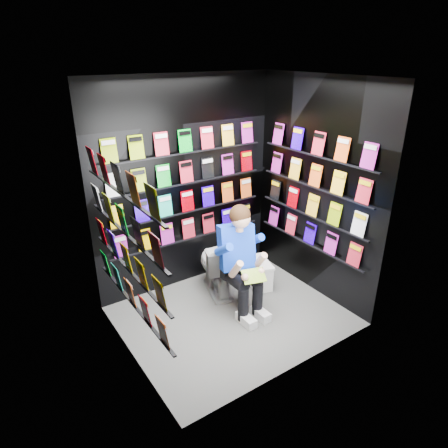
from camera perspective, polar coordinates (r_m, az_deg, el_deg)
floor at (r=4.74m, az=1.15°, el=-12.97°), size 2.40×2.40×0.00m
ceiling at (r=3.81m, az=1.49°, el=20.24°), size 2.40×2.40×0.00m
wall_back at (r=4.90m, az=-5.50°, el=5.39°), size 2.40×0.04×2.60m
wall_front at (r=3.41m, az=11.07°, el=-3.45°), size 2.40×0.04×2.60m
wall_left at (r=3.60m, az=-14.53°, el=-2.26°), size 0.04×2.00×2.60m
wall_right at (r=4.85m, az=13.00°, el=4.69°), size 0.04×2.00×2.60m
comics_back at (r=4.87m, az=-5.33°, el=5.35°), size 2.10×0.06×1.37m
comics_left at (r=3.60m, az=-14.09°, el=-2.08°), size 0.06×1.70×1.37m
comics_right at (r=4.83m, az=12.75°, el=4.69°), size 0.06×1.70×1.37m
toilet at (r=4.98m, az=-0.99°, el=-5.91°), size 0.62×0.84×0.73m
longbox at (r=5.23m, az=4.96°, el=-7.16°), size 0.34×0.46×0.31m
longbox_lid at (r=5.14m, az=5.03°, el=-5.51°), size 0.36×0.49×0.03m
reader at (r=4.51m, az=1.62°, el=-3.38°), size 0.73×0.89×1.42m
held_comic at (r=4.37m, az=4.28°, el=-7.39°), size 0.29×0.22×0.11m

